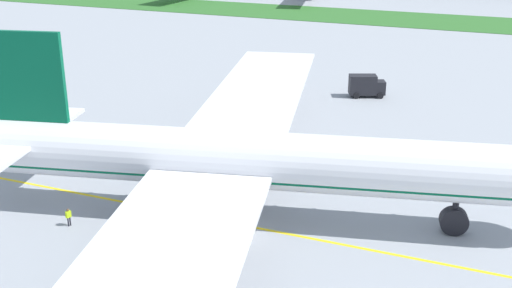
{
  "coord_description": "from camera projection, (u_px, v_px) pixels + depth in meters",
  "views": [
    {
      "loc": [
        18.8,
        -42.7,
        25.67
      ],
      "look_at": [
        -3.57,
        12.11,
        3.49
      ],
      "focal_mm": 44.01,
      "sensor_mm": 36.0,
      "label": 1
    }
  ],
  "objects": [
    {
      "name": "ground_plane",
      "position": [
        241.0,
        235.0,
        52.68
      ],
      "size": [
        600.0,
        600.0,
        0.0
      ],
      "primitive_type": "plane",
      "color": "#9399A0",
      "rests_on": "ground"
    },
    {
      "name": "apron_taxi_line",
      "position": [
        249.0,
        226.0,
        54.15
      ],
      "size": [
        280.0,
        0.36,
        0.01
      ],
      "primitive_type": "cube",
      "color": "yellow",
      "rests_on": "ground"
    },
    {
      "name": "grass_median_strip",
      "position": [
        430.0,
        21.0,
        153.86
      ],
      "size": [
        320.0,
        24.0,
        0.1
      ],
      "primitive_type": "cube",
      "color": "#2D6628",
      "rests_on": "ground"
    },
    {
      "name": "airliner_foreground",
      "position": [
        233.0,
        160.0,
        53.88
      ],
      "size": [
        55.05,
        90.02,
        16.07
      ],
      "color": "white",
      "rests_on": "ground"
    },
    {
      "name": "ground_crew_wingwalker_port",
      "position": [
        68.0,
        215.0,
        53.92
      ],
      "size": [
        0.37,
        0.54,
        1.63
      ],
      "color": "black",
      "rests_on": "ground"
    },
    {
      "name": "service_truck_fuel_bowser",
      "position": [
        366.0,
        85.0,
        91.04
      ],
      "size": [
        5.56,
        3.9,
        3.23
      ],
      "color": "black",
      "rests_on": "ground"
    }
  ]
}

